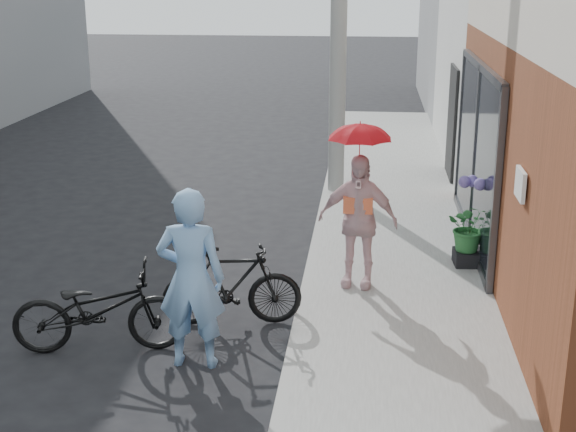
% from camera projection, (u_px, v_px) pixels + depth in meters
% --- Properties ---
extents(ground, '(80.00, 80.00, 0.00)m').
position_uv_depth(ground, '(207.00, 345.00, 8.58)').
color(ground, black).
rests_on(ground, ground).
extents(sidewalk, '(2.20, 24.00, 0.12)m').
position_uv_depth(sidewalk, '(399.00, 278.00, 10.25)').
color(sidewalk, gray).
rests_on(sidewalk, ground).
extents(curb, '(0.12, 24.00, 0.12)m').
position_uv_depth(curb, '(309.00, 275.00, 10.37)').
color(curb, '#9E9E99').
rests_on(curb, ground).
extents(officer, '(0.69, 0.46, 1.86)m').
position_uv_depth(officer, '(191.00, 279.00, 7.91)').
color(officer, '#78A4D5').
rests_on(officer, ground).
extents(bike_left, '(1.88, 0.95, 0.94)m').
position_uv_depth(bike_left, '(99.00, 309.00, 8.33)').
color(bike_left, black).
rests_on(bike_left, ground).
extents(bike_right, '(1.62, 0.69, 0.94)m').
position_uv_depth(bike_right, '(232.00, 285.00, 8.95)').
color(bike_right, black).
rests_on(bike_right, ground).
extents(kimono_woman, '(1.02, 0.55, 1.65)m').
position_uv_depth(kimono_woman, '(358.00, 221.00, 9.66)').
color(kimono_woman, beige).
rests_on(kimono_woman, sidewalk).
extents(parasol, '(0.73, 0.73, 0.64)m').
position_uv_depth(parasol, '(360.00, 127.00, 9.32)').
color(parasol, red).
rests_on(parasol, kimono_woman).
extents(planter, '(0.39, 0.39, 0.19)m').
position_uv_depth(planter, '(468.00, 258.00, 10.54)').
color(planter, black).
rests_on(planter, sidewalk).
extents(potted_plant, '(0.59, 0.51, 0.66)m').
position_uv_depth(potted_plant, '(470.00, 227.00, 10.41)').
color(potted_plant, '#2B6D34').
rests_on(potted_plant, planter).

